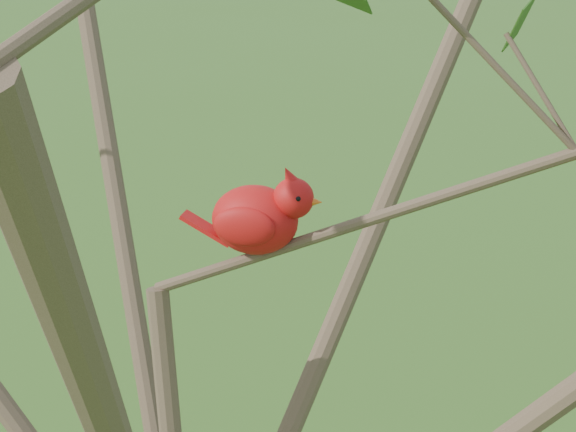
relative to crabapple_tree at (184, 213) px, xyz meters
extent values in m
ellipsoid|color=red|center=(0.08, 0.11, -0.05)|extent=(0.14, 0.11, 0.10)
sphere|color=red|center=(0.14, 0.10, -0.01)|extent=(0.07, 0.07, 0.06)
cone|color=red|center=(0.13, 0.10, 0.02)|extent=(0.05, 0.04, 0.05)
cone|color=#D85914|center=(0.17, 0.10, -0.01)|extent=(0.03, 0.03, 0.02)
ellipsoid|color=black|center=(0.16, 0.10, -0.01)|extent=(0.02, 0.03, 0.03)
cube|color=red|center=(0.01, 0.12, -0.07)|extent=(0.08, 0.04, 0.05)
ellipsoid|color=red|center=(0.08, 0.15, -0.04)|extent=(0.09, 0.04, 0.06)
ellipsoid|color=red|center=(0.07, 0.07, -0.04)|extent=(0.09, 0.04, 0.06)
camera|label=1|loc=(0.25, -1.10, 0.40)|focal=55.00mm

